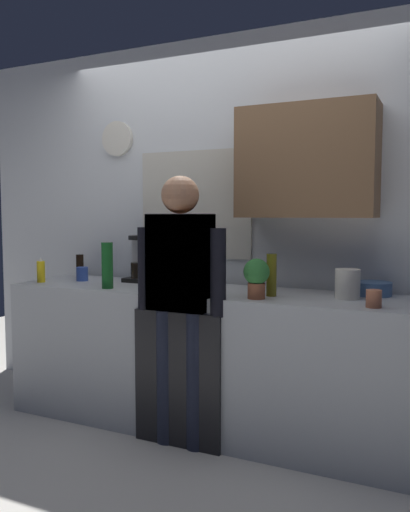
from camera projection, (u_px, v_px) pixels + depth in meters
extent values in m
plane|color=silver|center=(181.00, 445.00, 3.11)|extent=(8.00, 8.00, 0.00)
cube|color=#B2B7BC|center=(203.00, 359.00, 3.35)|extent=(2.64, 0.64, 0.90)
cube|color=black|center=(177.00, 380.00, 3.06)|extent=(0.56, 0.02, 0.81)
cube|color=silver|center=(229.00, 225.00, 3.67)|extent=(4.24, 0.10, 2.60)
cube|color=beige|center=(195.00, 204.00, 3.70)|extent=(0.86, 0.02, 0.76)
cube|color=#8CA5C6|center=(195.00, 204.00, 3.71)|extent=(0.80, 0.02, 0.70)
cube|color=brown|center=(307.00, 162.00, 3.19)|extent=(0.84, 0.32, 0.68)
cylinder|color=silver|center=(117.00, 139.00, 3.93)|extent=(0.26, 0.03, 0.26)
cube|color=black|center=(141.00, 279.00, 3.71)|extent=(0.20, 0.20, 0.03)
cube|color=silver|center=(145.00, 257.00, 3.75)|extent=(0.18, 0.08, 0.28)
cylinder|color=black|center=(138.00, 270.00, 3.68)|extent=(0.11, 0.11, 0.11)
cylinder|color=black|center=(140.00, 238.00, 3.69)|extent=(0.17, 0.17, 0.03)
cylinder|color=#195923|center=(107.00, 265.00, 3.36)|extent=(0.07, 0.07, 0.30)
cylinder|color=brown|center=(107.00, 268.00, 3.53)|extent=(0.06, 0.06, 0.23)
cylinder|color=black|center=(80.00, 266.00, 3.90)|extent=(0.06, 0.06, 0.18)
cylinder|color=olive|center=(271.00, 275.00, 3.05)|extent=(0.06, 0.06, 0.25)
cylinder|color=#3351B2|center=(82.00, 274.00, 3.75)|extent=(0.08, 0.08, 0.10)
cylinder|color=white|center=(197.00, 283.00, 3.27)|extent=(0.08, 0.08, 0.09)
cylinder|color=#B26647|center=(374.00, 299.00, 2.68)|extent=(0.08, 0.08, 0.09)
cylinder|color=#4C72A5|center=(373.00, 289.00, 3.09)|extent=(0.22, 0.22, 0.08)
cylinder|color=#9E5638|center=(256.00, 291.00, 2.96)|extent=(0.10, 0.10, 0.09)
sphere|color=#2D7233|center=(257.00, 272.00, 2.95)|extent=(0.15, 0.15, 0.15)
cylinder|color=yellow|center=(41.00, 272.00, 3.67)|extent=(0.06, 0.06, 0.15)
cone|color=white|center=(41.00, 259.00, 3.67)|extent=(0.02, 0.02, 0.03)
cylinder|color=silver|center=(348.00, 284.00, 2.96)|extent=(0.14, 0.14, 0.17)
cylinder|color=#3F4766|center=(166.00, 376.00, 3.12)|extent=(0.12, 0.12, 0.82)
cylinder|color=#3F4766|center=(196.00, 380.00, 3.04)|extent=(0.12, 0.12, 0.82)
cube|color=silver|center=(180.00, 262.00, 3.03)|extent=(0.36, 0.20, 0.56)
sphere|color=#D8AD8C|center=(180.00, 195.00, 2.99)|extent=(0.22, 0.22, 0.22)
cylinder|color=silver|center=(145.00, 269.00, 3.13)|extent=(0.09, 0.09, 0.50)
cylinder|color=silver|center=(218.00, 273.00, 2.93)|extent=(0.09, 0.09, 0.50)
cylinder|color=#3F4766|center=(166.00, 376.00, 3.12)|extent=(0.12, 0.12, 0.82)
cylinder|color=#3F4766|center=(196.00, 380.00, 3.04)|extent=(0.12, 0.12, 0.82)
cube|color=#262633|center=(180.00, 262.00, 3.03)|extent=(0.36, 0.20, 0.56)
sphere|color=#D8AD8C|center=(180.00, 195.00, 2.99)|extent=(0.22, 0.22, 0.22)
cylinder|color=#262633|center=(145.00, 269.00, 3.13)|extent=(0.09, 0.09, 0.50)
cylinder|color=#262633|center=(218.00, 273.00, 2.93)|extent=(0.09, 0.09, 0.50)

